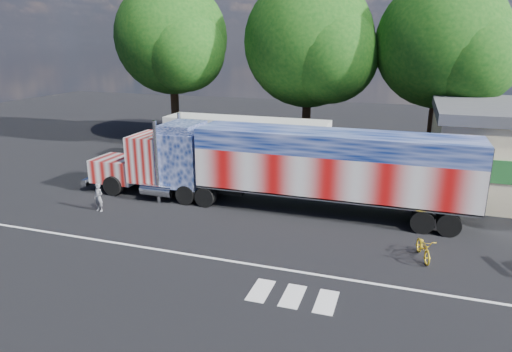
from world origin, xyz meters
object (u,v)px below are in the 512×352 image
(coach_bus, at_px, (246,142))
(tree_ne_a, at_px, (444,43))
(tree_nw_a, at_px, (173,38))
(woman, at_px, (99,197))
(bicycle, at_px, (424,248))
(semi_truck, at_px, (281,165))
(tree_n_mid, at_px, (311,43))

(coach_bus, xyz_separation_m, tree_ne_a, (12.86, 6.14, 6.77))
(tree_nw_a, height_order, tree_ne_a, tree_nw_a)
(woman, bearing_deg, bicycle, 8.73)
(semi_truck, distance_m, tree_ne_a, 17.07)
(woman, xyz_separation_m, tree_nw_a, (-4.17, 16.74, 8.19))
(coach_bus, bearing_deg, bicycle, -43.87)
(semi_truck, distance_m, bicycle, 8.52)
(coach_bus, distance_m, tree_nw_a, 12.41)
(bicycle, distance_m, tree_ne_a, 19.47)
(tree_n_mid, bearing_deg, woman, -112.36)
(coach_bus, bearing_deg, tree_ne_a, 25.53)
(semi_truck, height_order, tree_nw_a, tree_nw_a)
(semi_truck, bearing_deg, tree_nw_a, 135.19)
(tree_nw_a, bearing_deg, woman, -76.01)
(tree_n_mid, bearing_deg, tree_nw_a, -174.17)
(woman, bearing_deg, tree_nw_a, 114.07)
(semi_truck, bearing_deg, tree_ne_a, 59.35)
(semi_truck, distance_m, tree_n_mid, 15.68)
(coach_bus, height_order, tree_n_mid, tree_n_mid)
(semi_truck, relative_size, tree_n_mid, 1.58)
(tree_ne_a, bearing_deg, tree_n_mid, 176.44)
(bicycle, height_order, tree_ne_a, tree_ne_a)
(tree_nw_a, bearing_deg, tree_n_mid, 5.83)
(coach_bus, xyz_separation_m, bicycle, (12.01, -11.55, -1.31))
(woman, relative_size, tree_n_mid, 0.11)
(coach_bus, height_order, tree_nw_a, tree_nw_a)
(tree_nw_a, height_order, tree_n_mid, tree_n_mid)
(coach_bus, xyz_separation_m, woman, (-4.30, -11.16, -1.03))
(tree_nw_a, distance_m, tree_ne_a, 21.34)
(semi_truck, height_order, woman, semi_truck)
(semi_truck, xyz_separation_m, woman, (-9.04, -3.61, -1.63))
(tree_nw_a, distance_m, tree_n_mid, 11.61)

